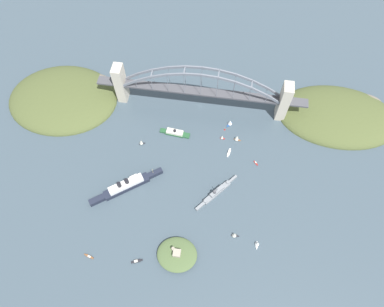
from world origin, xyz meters
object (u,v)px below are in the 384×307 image
at_px(small_boat_1, 141,142).
at_px(small_boat_3, 222,137).
at_px(small_boat_4, 137,261).
at_px(fort_island_mid_harbor, 177,254).
at_px(ocean_liner, 126,186).
at_px(small_boat_0, 89,256).
at_px(small_boat_7, 256,163).
at_px(small_boat_6, 230,122).
at_px(seaplane_taxiing_near_bridge, 191,92).
at_px(small_boat_8, 235,235).
at_px(harbor_ferry_steamer, 175,133).
at_px(naval_cruiser, 216,192).
at_px(harbor_arch_bridge, 201,91).
at_px(small_boat_9, 257,244).
at_px(small_boat_2, 237,138).
at_px(channel_marker_buoy, 225,129).
at_px(small_boat_5, 229,152).

bearing_deg(small_boat_1, small_boat_3, -167.22).
bearing_deg(small_boat_4, fort_island_mid_harbor, -163.40).
height_order(ocean_liner, small_boat_0, ocean_liner).
relative_size(small_boat_0, small_boat_7, 1.84).
bearing_deg(small_boat_6, small_boat_4, 66.49).
distance_m(seaplane_taxiing_near_bridge, small_boat_8, 207.82).
relative_size(ocean_liner, harbor_ferry_steamer, 1.97).
bearing_deg(seaplane_taxiing_near_bridge, naval_cruiser, 109.33).
bearing_deg(small_boat_0, ocean_liner, -104.08).
bearing_deg(small_boat_4, harbor_arch_bridge, -100.61).
relative_size(harbor_ferry_steamer, small_boat_9, 4.59).
bearing_deg(small_boat_6, small_boat_2, 115.08).
relative_size(harbor_arch_bridge, small_boat_8, 29.29).
bearing_deg(small_boat_3, seaplane_taxiing_near_bridge, -54.05).
bearing_deg(fort_island_mid_harbor, naval_cruiser, -113.78).
relative_size(small_boat_9, channel_marker_buoy, 3.14).
xyz_separation_m(naval_cruiser, small_boat_2, (-17.71, -77.61, 1.67)).
bearing_deg(small_boat_9, seaplane_taxiing_near_bridge, -63.08).
bearing_deg(small_boat_3, small_boat_0, 53.25).
bearing_deg(small_boat_7, small_boat_1, -2.83).
bearing_deg(ocean_liner, harbor_arch_bridge, -118.05).
relative_size(seaplane_taxiing_near_bridge, small_boat_7, 1.56).
relative_size(fort_island_mid_harbor, small_boat_0, 3.83).
relative_size(harbor_ferry_steamer, small_boat_4, 3.24).
distance_m(fort_island_mid_harbor, small_boat_7, 146.19).
height_order(small_boat_1, small_boat_2, small_boat_2).
bearing_deg(harbor_ferry_steamer, channel_marker_buoy, -166.37).
distance_m(harbor_arch_bridge, channel_marker_buoy, 58.02).
xyz_separation_m(small_boat_3, channel_marker_buoy, (-2.23, -14.09, -2.21)).
bearing_deg(harbor_arch_bridge, small_boat_3, 125.76).
xyz_separation_m(small_boat_7, small_boat_9, (-6.24, 100.16, 2.99)).
relative_size(naval_cruiser, harbor_ferry_steamer, 1.29).
bearing_deg(small_boat_2, small_boat_8, 93.28).
distance_m(small_boat_1, small_boat_2, 121.61).
relative_size(harbor_ferry_steamer, small_boat_0, 3.53).
relative_size(harbor_arch_bridge, small_boat_3, 37.95).
distance_m(harbor_ferry_steamer, channel_marker_buoy, 64.98).
relative_size(small_boat_3, small_boat_5, 0.56).
xyz_separation_m(small_boat_4, small_boat_6, (-82.49, -189.58, 3.51)).
bearing_deg(small_boat_7, small_boat_3, -33.82).
xyz_separation_m(harbor_ferry_steamer, small_boat_8, (-86.78, 122.80, 1.89)).
xyz_separation_m(harbor_ferry_steamer, small_boat_6, (-69.01, -24.59, 2.01)).
bearing_deg(harbor_arch_bridge, ocean_liner, 61.95).
bearing_deg(small_boat_6, fort_island_mid_harbor, 76.98).
height_order(small_boat_6, channel_marker_buoy, small_boat_6).
distance_m(small_boat_0, small_boat_6, 234.10).
bearing_deg(small_boat_0, small_boat_7, -140.93).
xyz_separation_m(ocean_liner, small_boat_0, (21.07, 84.01, -4.87)).
bearing_deg(harbor_arch_bridge, fort_island_mid_harbor, 90.41).
xyz_separation_m(harbor_arch_bridge, naval_cruiser, (-35.34, 124.57, -27.99)).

